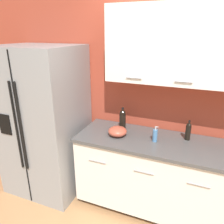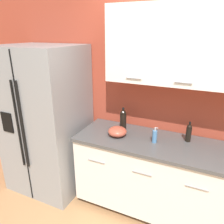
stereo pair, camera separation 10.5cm
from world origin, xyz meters
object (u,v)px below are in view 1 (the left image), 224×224
oil_bottle (188,131)px  refrigerator (44,122)px  mixing_bowl (118,131)px  soap_dispenser (155,135)px  wine_bottle (123,119)px

oil_bottle → refrigerator: bearing=-172.5°
oil_bottle → mixing_bowl: size_ratio=1.06×
soap_dispenser → mixing_bowl: soap_dispenser is taller
soap_dispenser → mixing_bowl: size_ratio=0.84×
mixing_bowl → refrigerator: bearing=-178.4°
refrigerator → mixing_bowl: refrigerator is taller
wine_bottle → soap_dispenser: 0.46m
mixing_bowl → wine_bottle: bearing=92.5°
refrigerator → wine_bottle: bearing=12.6°
wine_bottle → oil_bottle: size_ratio=1.22×
wine_bottle → soap_dispenser: (0.42, -0.17, -0.06)m
refrigerator → mixing_bowl: bearing=1.6°
soap_dispenser → mixing_bowl: 0.41m
soap_dispenser → wine_bottle: bearing=158.4°
refrigerator → mixing_bowl: 0.98m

